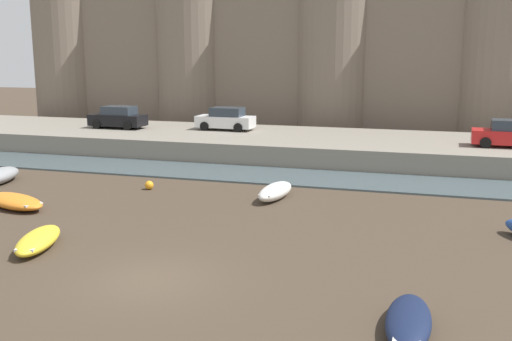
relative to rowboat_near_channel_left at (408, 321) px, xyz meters
name	(u,v)px	position (x,y,z in m)	size (l,w,h in m)	color
ground_plane	(149,280)	(-7.85, 1.26, -0.30)	(160.00, 160.00, 0.00)	#423528
water_channel	(279,176)	(-7.85, 17.25, -0.25)	(80.00, 4.50, 0.10)	#47565B
quay_road	(306,146)	(-7.85, 24.50, 0.36)	(62.29, 10.00, 1.32)	gray
castle	(335,37)	(-7.85, 35.16, 7.69)	(57.08, 6.79, 20.56)	#7A6B5B
rowboat_near_channel_left	(408,321)	(0.00, 0.00, 0.00)	(1.17, 3.30, 0.57)	#141E3D
rowboat_foreground_right	(38,240)	(-13.00, 2.88, 0.02)	(2.08, 3.46, 0.60)	yellow
rowboat_midflat_left	(275,191)	(-6.73, 12.30, 0.09)	(1.49, 3.30, 0.74)	silver
rowboat_near_channel_right	(14,201)	(-17.58, 7.38, 0.01)	(4.09, 2.76, 0.59)	orange
mooring_buoy_mid_mud	(149,185)	(-13.39, 12.37, -0.08)	(0.45, 0.45, 0.45)	orange
car_quay_east	(226,119)	(-13.99, 25.81, 1.80)	(4.14, 1.95, 1.62)	silver
car_quay_centre_east	(509,134)	(4.62, 23.34, 1.80)	(4.14, 1.95, 1.62)	red
car_quay_west	(118,118)	(-21.90, 24.50, 1.80)	(4.14, 1.95, 1.62)	black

